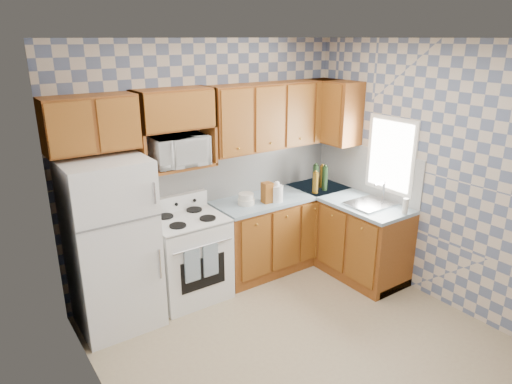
% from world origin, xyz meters
% --- Properties ---
extents(floor, '(3.40, 3.40, 0.00)m').
position_xyz_m(floor, '(0.00, 0.00, 0.00)').
color(floor, '#917B5E').
rests_on(floor, ground).
extents(back_wall, '(3.40, 0.02, 2.70)m').
position_xyz_m(back_wall, '(0.00, 1.60, 1.35)').
color(back_wall, slate).
rests_on(back_wall, ground).
extents(right_wall, '(0.02, 3.20, 2.70)m').
position_xyz_m(right_wall, '(1.70, 0.00, 1.35)').
color(right_wall, slate).
rests_on(right_wall, ground).
extents(backsplash_back, '(2.60, 0.02, 0.56)m').
position_xyz_m(backsplash_back, '(0.40, 1.59, 1.20)').
color(backsplash_back, silver).
rests_on(backsplash_back, back_wall).
extents(backsplash_right, '(0.02, 1.60, 0.56)m').
position_xyz_m(backsplash_right, '(1.69, 0.80, 1.20)').
color(backsplash_right, silver).
rests_on(backsplash_right, right_wall).
extents(refrigerator, '(0.75, 0.70, 1.68)m').
position_xyz_m(refrigerator, '(-1.27, 1.25, 0.84)').
color(refrigerator, white).
rests_on(refrigerator, floor).
extents(stove_body, '(0.76, 0.65, 0.90)m').
position_xyz_m(stove_body, '(-0.47, 1.28, 0.45)').
color(stove_body, white).
rests_on(stove_body, floor).
extents(cooktop, '(0.76, 0.65, 0.02)m').
position_xyz_m(cooktop, '(-0.47, 1.28, 0.91)').
color(cooktop, silver).
rests_on(cooktop, stove_body).
extents(backguard, '(0.76, 0.08, 0.17)m').
position_xyz_m(backguard, '(-0.47, 1.55, 1.00)').
color(backguard, white).
rests_on(backguard, cooktop).
extents(dish_towel_left, '(0.17, 0.02, 0.35)m').
position_xyz_m(dish_towel_left, '(-0.60, 0.93, 0.55)').
color(dish_towel_left, navy).
rests_on(dish_towel_left, stove_body).
extents(dish_towel_right, '(0.17, 0.02, 0.35)m').
position_xyz_m(dish_towel_right, '(-0.39, 0.93, 0.55)').
color(dish_towel_right, navy).
rests_on(dish_towel_right, stove_body).
extents(base_cabinets_back, '(1.75, 0.60, 0.88)m').
position_xyz_m(base_cabinets_back, '(0.82, 1.30, 0.44)').
color(base_cabinets_back, brown).
rests_on(base_cabinets_back, floor).
extents(base_cabinets_right, '(0.60, 1.60, 0.88)m').
position_xyz_m(base_cabinets_right, '(1.40, 0.80, 0.44)').
color(base_cabinets_right, brown).
rests_on(base_cabinets_right, floor).
extents(countertop_back, '(1.77, 0.63, 0.04)m').
position_xyz_m(countertop_back, '(0.82, 1.30, 0.90)').
color(countertop_back, '#76909F').
rests_on(countertop_back, base_cabinets_back).
extents(countertop_right, '(0.63, 1.60, 0.04)m').
position_xyz_m(countertop_right, '(1.40, 0.80, 0.90)').
color(countertop_right, '#76909F').
rests_on(countertop_right, base_cabinets_right).
extents(upper_cabinets_back, '(1.75, 0.33, 0.74)m').
position_xyz_m(upper_cabinets_back, '(0.82, 1.44, 1.85)').
color(upper_cabinets_back, brown).
rests_on(upper_cabinets_back, back_wall).
extents(upper_cabinets_fridge, '(0.82, 0.33, 0.50)m').
position_xyz_m(upper_cabinets_fridge, '(-1.29, 1.44, 1.97)').
color(upper_cabinets_fridge, brown).
rests_on(upper_cabinets_fridge, back_wall).
extents(upper_cabinets_right, '(0.33, 0.70, 0.74)m').
position_xyz_m(upper_cabinets_right, '(1.53, 1.25, 1.85)').
color(upper_cabinets_right, brown).
rests_on(upper_cabinets_right, right_wall).
extents(microwave_shelf, '(0.80, 0.33, 0.03)m').
position_xyz_m(microwave_shelf, '(-0.47, 1.44, 1.44)').
color(microwave_shelf, brown).
rests_on(microwave_shelf, back_wall).
extents(microwave, '(0.57, 0.40, 0.31)m').
position_xyz_m(microwave, '(-0.44, 1.43, 1.60)').
color(microwave, white).
rests_on(microwave, microwave_shelf).
extents(sink, '(0.48, 0.40, 0.03)m').
position_xyz_m(sink, '(1.40, 0.45, 0.93)').
color(sink, '#B7B7BC').
rests_on(sink, countertop_right).
extents(window, '(0.02, 0.66, 0.86)m').
position_xyz_m(window, '(1.69, 0.45, 1.45)').
color(window, white).
rests_on(window, right_wall).
extents(bottle_0, '(0.07, 0.07, 0.32)m').
position_xyz_m(bottle_0, '(1.24, 1.19, 1.08)').
color(bottle_0, black).
rests_on(bottle_0, countertop_back).
extents(bottle_1, '(0.07, 0.07, 0.30)m').
position_xyz_m(bottle_1, '(1.34, 1.13, 1.07)').
color(bottle_1, black).
rests_on(bottle_1, countertop_back).
extents(bottle_2, '(0.07, 0.07, 0.28)m').
position_xyz_m(bottle_2, '(1.39, 1.23, 1.06)').
color(bottle_2, '#5B3D0D').
rests_on(bottle_2, countertop_back).
extents(bottle_3, '(0.07, 0.07, 0.26)m').
position_xyz_m(bottle_3, '(1.17, 1.11, 1.05)').
color(bottle_3, '#5B3D0D').
rests_on(bottle_3, countertop_back).
extents(knife_block, '(0.11, 0.11, 0.24)m').
position_xyz_m(knife_block, '(0.50, 1.17, 1.04)').
color(knife_block, '#69380D').
rests_on(knife_block, countertop_back).
extents(electric_kettle, '(0.15, 0.15, 0.19)m').
position_xyz_m(electric_kettle, '(0.61, 1.14, 1.01)').
color(electric_kettle, white).
rests_on(electric_kettle, countertop_back).
extents(food_containers, '(0.19, 0.19, 0.13)m').
position_xyz_m(food_containers, '(0.27, 1.26, 0.98)').
color(food_containers, silver).
rests_on(food_containers, countertop_back).
extents(soap_bottle, '(0.06, 0.06, 0.17)m').
position_xyz_m(soap_bottle, '(1.50, 0.05, 1.01)').
color(soap_bottle, silver).
rests_on(soap_bottle, countertop_right).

